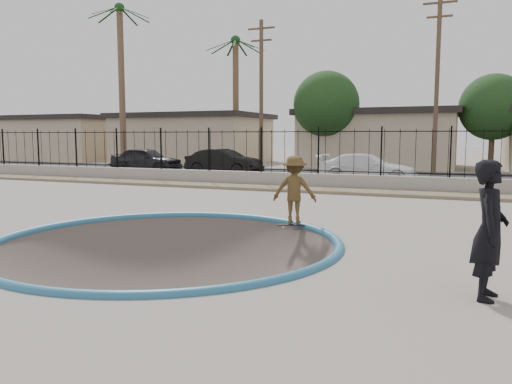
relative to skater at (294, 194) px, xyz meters
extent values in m
cube|color=slate|center=(-1.83, 10.40, -1.89)|extent=(120.00, 120.00, 2.20)
torus|color=#286484|center=(-1.83, -2.60, -0.79)|extent=(7.04, 7.04, 0.20)
cube|color=#8B7C5B|center=(-1.83, 7.60, -0.73)|extent=(42.00, 1.60, 0.11)
cube|color=gray|center=(-1.83, 8.70, -0.49)|extent=(42.00, 0.45, 0.60)
cube|color=black|center=(-1.83, 8.70, -0.07)|extent=(40.00, 0.04, 0.03)
cube|color=black|center=(-1.83, 8.70, 1.51)|extent=(40.00, 0.04, 0.04)
cube|color=black|center=(-1.83, 15.40, -0.77)|extent=(90.00, 8.00, 0.04)
cube|color=tan|center=(-29.83, 24.90, 0.96)|extent=(10.00, 8.00, 3.50)
cube|color=black|center=(-29.83, 24.90, 2.91)|extent=(10.60, 8.60, 0.40)
cube|color=tan|center=(-16.83, 24.90, 0.96)|extent=(11.00, 8.00, 3.50)
cube|color=black|center=(-16.83, 24.90, 2.91)|extent=(11.60, 8.60, 0.40)
cube|color=tan|center=(-1.83, 24.90, 0.96)|extent=(10.00, 8.00, 3.50)
cube|color=black|center=(-1.83, 24.90, 2.91)|extent=(10.60, 8.60, 0.40)
cylinder|color=brown|center=(-18.83, 18.40, 4.71)|extent=(0.44, 0.44, 11.00)
sphere|color=#184016|center=(-18.83, 18.40, 10.16)|extent=(0.70, 0.70, 0.70)
cylinder|color=brown|center=(-11.83, 22.40, 3.71)|extent=(0.44, 0.44, 9.00)
sphere|color=#184016|center=(-11.83, 22.40, 8.16)|extent=(0.70, 0.70, 0.70)
cylinder|color=#473323|center=(-7.83, 17.40, 3.71)|extent=(0.24, 0.24, 9.00)
cube|color=#473323|center=(-7.83, 17.40, 7.71)|extent=(1.70, 0.10, 0.10)
cube|color=#473323|center=(-7.83, 17.40, 7.01)|extent=(1.30, 0.10, 0.10)
cylinder|color=#473323|center=(2.17, 17.40, 3.96)|extent=(0.24, 0.24, 9.50)
cube|color=#473323|center=(2.17, 17.40, 8.21)|extent=(1.70, 0.10, 0.10)
cube|color=#473323|center=(2.17, 17.40, 7.51)|extent=(1.30, 0.10, 0.10)
cylinder|color=#473323|center=(-4.83, 21.40, 0.71)|extent=(0.34, 0.34, 3.00)
sphere|color=#143311|center=(-4.83, 21.40, 3.41)|extent=(4.32, 4.32, 4.32)
cylinder|color=#473323|center=(5.17, 22.40, 0.59)|extent=(0.34, 0.34, 2.75)
sphere|color=#143311|center=(5.17, 22.40, 3.06)|extent=(3.96, 3.96, 3.96)
imported|color=brown|center=(0.00, 0.00, 0.00)|extent=(1.09, 0.73, 1.58)
cube|color=black|center=(0.00, 0.00, -0.73)|extent=(0.80, 0.50, 0.02)
cylinder|color=silver|center=(-0.22, -0.18, -0.76)|extent=(0.06, 0.05, 0.05)
cylinder|color=silver|center=(-0.27, -0.04, -0.76)|extent=(0.06, 0.05, 0.05)
cylinder|color=silver|center=(0.27, 0.04, -0.76)|extent=(0.06, 0.05, 0.05)
cylinder|color=silver|center=(0.22, 0.18, -0.76)|extent=(0.06, 0.05, 0.05)
imported|color=black|center=(3.95, -3.95, 0.13)|extent=(0.51, 0.71, 1.83)
imported|color=black|center=(-13.43, 13.40, -0.04)|extent=(4.27, 1.85, 1.43)
imported|color=black|center=(-8.33, 13.23, -0.06)|extent=(4.31, 1.80, 1.38)
imported|color=white|center=(-0.39, 11.80, -0.11)|extent=(4.47, 1.89, 1.29)
camera|label=1|loc=(3.58, -10.99, 1.34)|focal=35.00mm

